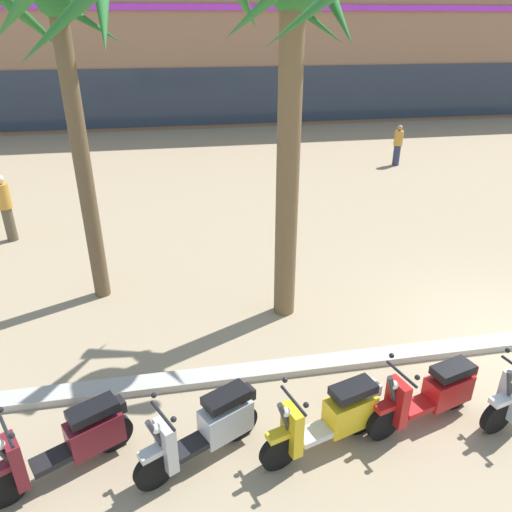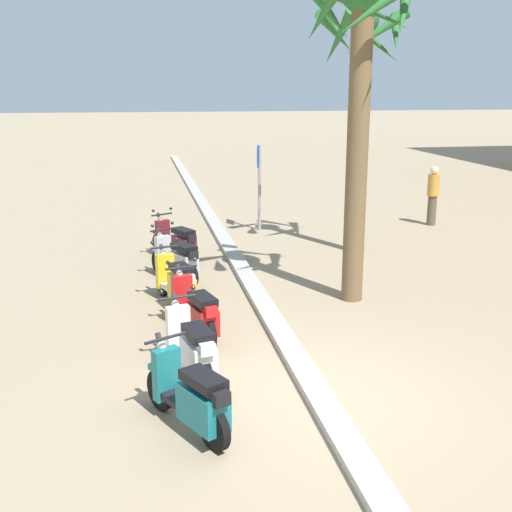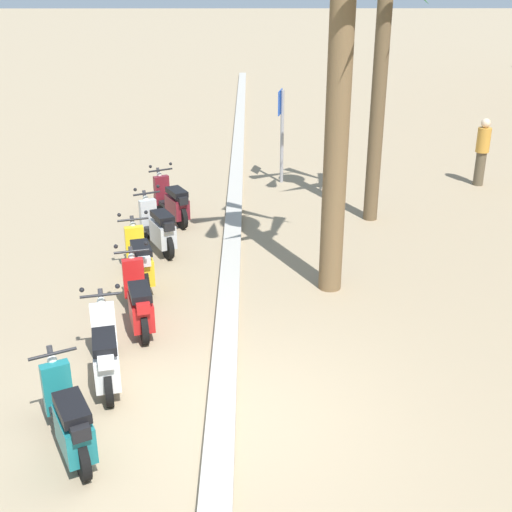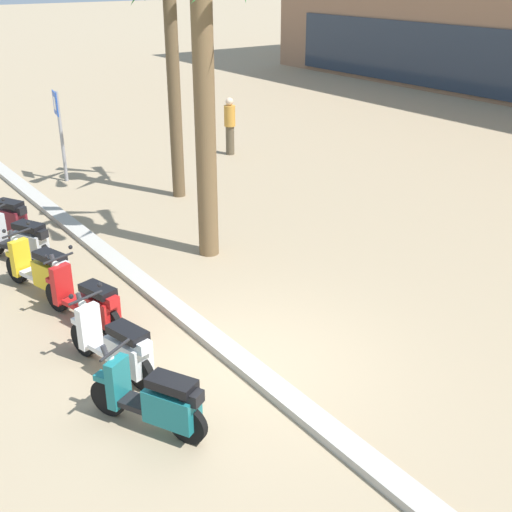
# 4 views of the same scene
# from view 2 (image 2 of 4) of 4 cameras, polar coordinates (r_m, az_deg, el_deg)

# --- Properties ---
(ground_plane) EXTENTS (200.00, 200.00, 0.00)m
(ground_plane) POSITION_cam_2_polar(r_m,az_deg,el_deg) (8.71, 5.72, -12.32)
(ground_plane) COLOR #9E896B
(curb_strip) EXTENTS (60.00, 0.36, 0.12)m
(curb_strip) POSITION_cam_2_polar(r_m,az_deg,el_deg) (8.67, 5.40, -12.01)
(curb_strip) COLOR #ADA89E
(curb_strip) RESTS_ON ground
(scooter_maroon_mid_centre) EXTENTS (1.67, 0.99, 1.17)m
(scooter_maroon_mid_centre) POSITION_cam_2_polar(r_m,az_deg,el_deg) (15.02, -7.12, 1.21)
(scooter_maroon_mid_centre) COLOR black
(scooter_maroon_mid_centre) RESTS_ON ground
(scooter_silver_last_in_row) EXTENTS (1.63, 0.94, 1.17)m
(scooter_silver_last_in_row) POSITION_cam_2_polar(r_m,az_deg,el_deg) (13.39, -7.05, -0.41)
(scooter_silver_last_in_row) COLOR black
(scooter_silver_last_in_row) RESTS_ON ground
(scooter_yellow_lead_nearest) EXTENTS (1.76, 0.78, 1.17)m
(scooter_yellow_lead_nearest) POSITION_cam_2_polar(r_m,az_deg,el_deg) (11.84, -7.11, -2.44)
(scooter_yellow_lead_nearest) COLOR black
(scooter_yellow_lead_nearest) RESTS_ON ground
(scooter_red_far_back) EXTENTS (1.82, 0.77, 1.17)m
(scooter_red_far_back) POSITION_cam_2_polar(r_m,az_deg,el_deg) (10.43, -5.41, -4.94)
(scooter_red_far_back) COLOR black
(scooter_red_far_back) RESTS_ON ground
(scooter_white_second_in_line) EXTENTS (1.79, 0.72, 1.17)m
(scooter_white_second_in_line) POSITION_cam_2_polar(r_m,az_deg,el_deg) (8.97, -5.77, -8.22)
(scooter_white_second_in_line) COLOR black
(scooter_white_second_in_line) RESTS_ON ground
(scooter_teal_mid_rear) EXTENTS (1.58, 0.93, 1.04)m
(scooter_teal_mid_rear) POSITION_cam_2_polar(r_m,az_deg,el_deg) (7.67, -5.82, -12.46)
(scooter_teal_mid_rear) COLOR black
(scooter_teal_mid_rear) RESTS_ON ground
(crossing_sign) EXTENTS (0.59, 0.17, 2.40)m
(crossing_sign) POSITION_cam_2_polar(r_m,az_deg,el_deg) (18.04, 0.26, 7.03)
(crossing_sign) COLOR #939399
(crossing_sign) RESTS_ON ground
(palm_tree_near_sign) EXTENTS (2.23, 2.28, 6.06)m
(palm_tree_near_sign) POSITION_cam_2_polar(r_m,az_deg,el_deg) (11.84, 9.30, 16.75)
(palm_tree_near_sign) COLOR brown
(palm_tree_near_sign) RESTS_ON ground
(palm_tree_mid_walkway) EXTENTS (2.22, 2.25, 5.80)m
(palm_tree_mid_walkway) POSITION_cam_2_polar(r_m,az_deg,el_deg) (15.61, 9.48, 16.06)
(palm_tree_mid_walkway) COLOR brown
(palm_tree_mid_walkway) RESTS_ON ground
(pedestrian_strolling_near_curb) EXTENTS (0.34, 0.34, 1.74)m
(pedestrian_strolling_near_curb) POSITION_cam_2_polar(r_m,az_deg,el_deg) (19.49, 15.53, 5.35)
(pedestrian_strolling_near_curb) COLOR brown
(pedestrian_strolling_near_curb) RESTS_ON ground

